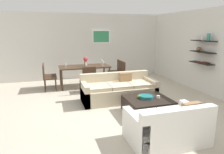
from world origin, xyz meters
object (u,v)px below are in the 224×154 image
object	(u,v)px
dining_chair_right_far	(117,70)
wine_glass_right_far	(101,61)
sofa_beige	(119,91)
candle_jar	(158,97)
dining_chair_left_near	(47,76)
centerpiece_vase	(86,61)
loveseat_white	(167,127)
apple_on_coffee_table	(139,96)
dining_chair_right_near	(120,72)
wine_glass_right_near	(103,62)
wine_glass_left_near	(66,65)
wine_glass_foot	(86,64)
dining_chair_left_far	(47,74)
dining_table	(84,68)
coffee_table	(148,106)
dining_chair_foot	(89,78)
decorative_bowl	(146,97)

from	to	relation	value
dining_chair_right_far	wine_glass_right_far	xyz separation A→B (m)	(-0.64, -0.09, 0.38)
sofa_beige	wine_glass_right_far	xyz separation A→B (m)	(-0.02, 1.96, 0.60)
candle_jar	dining_chair_left_near	distance (m)	3.87
centerpiece_vase	dining_chair_right_far	bearing A→B (deg)	10.58
sofa_beige	centerpiece_vase	size ratio (longest dim) A/B	6.36
loveseat_white	apple_on_coffee_table	world-z (taller)	loveseat_white
apple_on_coffee_table	wine_glass_right_far	bearing A→B (deg)	93.87
dining_chair_right_near	sofa_beige	bearing A→B (deg)	-110.51
wine_glass_right_near	wine_glass_left_near	bearing A→B (deg)	180.00
apple_on_coffee_table	wine_glass_foot	size ratio (longest dim) A/B	0.47
wine_glass_left_near	centerpiece_vase	size ratio (longest dim) A/B	0.43
apple_on_coffee_table	dining_chair_left_far	size ratio (longest dim) A/B	0.10
candle_jar	dining_table	size ratio (longest dim) A/B	0.05
apple_on_coffee_table	centerpiece_vase	bearing A→B (deg)	106.21
dining_chair_left_near	wine_glass_left_near	xyz separation A→B (m)	(0.64, 0.09, 0.35)
coffee_table	wine_glass_right_far	xyz separation A→B (m)	(-0.40, 3.09, 0.70)
dining_chair_right_far	wine_glass_foot	xyz separation A→B (m)	(-1.31, -0.58, 0.38)
centerpiece_vase	wine_glass_foot	bearing A→B (deg)	-97.81
dining_chair_right_near	centerpiece_vase	distance (m)	1.35
wine_glass_right_far	coffee_table	bearing A→B (deg)	-82.60
apple_on_coffee_table	dining_table	distance (m)	3.02
candle_jar	dining_chair_foot	size ratio (longest dim) A/B	0.10
decorative_bowl	dining_chair_right_far	distance (m)	3.13
wine_glass_foot	loveseat_white	bearing A→B (deg)	-78.43
dining_table	wine_glass_right_near	world-z (taller)	wine_glass_right_near
candle_jar	dining_chair_right_far	world-z (taller)	dining_chair_right_far
decorative_bowl	wine_glass_left_near	xyz separation A→B (m)	(-1.72, 2.82, 0.43)
dining_chair_right_near	decorative_bowl	bearing A→B (deg)	-95.35
decorative_bowl	wine_glass_right_near	bearing A→B (deg)	97.70
candle_jar	loveseat_white	bearing A→B (deg)	-112.27
wine_glass_foot	dining_chair_foot	bearing A→B (deg)	-90.00
candle_jar	centerpiece_vase	world-z (taller)	centerpiece_vase
sofa_beige	decorative_bowl	xyz separation A→B (m)	(0.36, -1.08, 0.13)
sofa_beige	wine_glass_right_far	world-z (taller)	wine_glass_right_far
sofa_beige	dining_chair_left_far	size ratio (longest dim) A/B	2.43
decorative_bowl	dining_chair_foot	bearing A→B (deg)	116.83
dining_chair_left_near	wine_glass_left_near	size ratio (longest dim) A/B	6.11
dining_table	dining_chair_left_far	size ratio (longest dim) A/B	2.05
loveseat_white	coffee_table	distance (m)	1.36
dining_chair_left_far	wine_glass_foot	xyz separation A→B (m)	(1.31, -0.58, 0.38)
dining_chair_right_near	coffee_table	bearing A→B (deg)	-94.84
dining_chair_right_far	wine_glass_right_far	distance (m)	0.75
loveseat_white	centerpiece_vase	world-z (taller)	centerpiece_vase
dining_chair_right_near	centerpiece_vase	world-z (taller)	centerpiece_vase
decorative_bowl	wine_glass_left_near	distance (m)	3.33
wine_glass_foot	centerpiece_vase	bearing A→B (deg)	82.19
dining_chair_left_near	dining_chair_right_far	xyz separation A→B (m)	(2.61, 0.39, 0.00)
decorative_bowl	dining_table	bearing A→B (deg)	109.78
dining_chair_foot	sofa_beige	bearing A→B (deg)	-55.54
dining_chair_foot	apple_on_coffee_table	bearing A→B (deg)	-66.81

